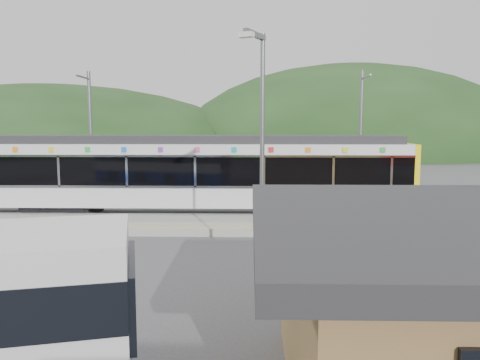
{
  "coord_description": "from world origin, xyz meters",
  "views": [
    {
      "loc": [
        1.36,
        -15.7,
        4.26
      ],
      "look_at": [
        0.97,
        1.0,
        2.28
      ],
      "focal_mm": 35.0,
      "sensor_mm": 36.0,
      "label": 1
    }
  ],
  "objects": [
    {
      "name": "ground",
      "position": [
        0.0,
        0.0,
        0.0
      ],
      "size": [
        120.0,
        120.0,
        0.0
      ],
      "primitive_type": "plane",
      "color": "#4C4C4F",
      "rests_on": "ground"
    },
    {
      "name": "hills",
      "position": [
        6.19,
        5.29,
        0.0
      ],
      "size": [
        146.0,
        149.0,
        26.0
      ],
      "color": "#1E3D19",
      "rests_on": "ground"
    },
    {
      "name": "platform",
      "position": [
        0.0,
        3.3,
        0.15
      ],
      "size": [
        26.0,
        3.2,
        0.3
      ],
      "primitive_type": "cube",
      "color": "#9E9E99",
      "rests_on": "ground"
    },
    {
      "name": "yellow_line",
      "position": [
        0.0,
        2.0,
        0.3
      ],
      "size": [
        26.0,
        0.1,
        0.01
      ],
      "primitive_type": "cube",
      "color": "yellow",
      "rests_on": "platform"
    },
    {
      "name": "train",
      "position": [
        -1.55,
        6.0,
        2.06
      ],
      "size": [
        20.44,
        3.01,
        3.74
      ],
      "color": "black",
      "rests_on": "ground"
    },
    {
      "name": "catenary_mast_west",
      "position": [
        -7.0,
        8.56,
        3.65
      ],
      "size": [
        0.18,
        1.8,
        7.0
      ],
      "color": "slate",
      "rests_on": "ground"
    },
    {
      "name": "catenary_mast_east",
      "position": [
        7.0,
        8.56,
        3.65
      ],
      "size": [
        0.18,
        1.8,
        7.0
      ],
      "color": "slate",
      "rests_on": "ground"
    },
    {
      "name": "lamp_post",
      "position": [
        1.66,
        -3.7,
        3.89
      ],
      "size": [
        0.56,
        1.2,
        6.54
      ],
      "rotation": [
        0.0,
        0.0,
        -0.43
      ],
      "color": "slate",
      "rests_on": "ground"
    }
  ]
}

